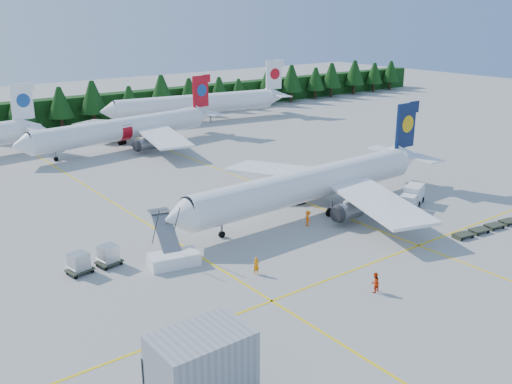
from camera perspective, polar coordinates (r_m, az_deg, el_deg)
ground at (r=62.48m, az=8.19°, el=-4.91°), size 320.00×320.00×0.00m
taxi_stripe_a at (r=70.27m, az=-11.82°, el=-2.51°), size 0.25×120.00×0.01m
taxi_stripe_b at (r=80.25m, az=1.11°, el=0.44°), size 0.25×120.00×0.01m
taxi_stripe_cross at (r=58.81m, az=12.36°, el=-6.64°), size 80.00×0.25×0.01m
treeline_hedge at (r=130.62m, az=-18.34°, el=7.66°), size 220.00×4.00×6.00m
terminal_building at (r=37.07m, az=-5.45°, el=-17.37°), size 6.00×4.00×5.20m
airliner_navy at (r=69.22m, az=4.82°, el=0.58°), size 40.33×33.18×11.73m
airliner_red at (r=104.88m, az=-13.57°, el=6.04°), size 39.81×32.57×11.60m
airliner_far_right at (r=128.60m, az=-6.50°, el=8.73°), size 43.28×10.11×12.63m
airstairs at (r=56.83m, az=-8.34°, el=-6.25°), size 5.24×7.12×4.35m
service_truck at (r=75.18m, az=15.33°, el=-0.44°), size 5.45×3.74×2.48m
dolly_train at (r=69.73m, az=22.07°, el=-3.29°), size 10.32×2.36×0.12m
uld_pair at (r=57.11m, az=-15.90°, el=-6.39°), size 5.52×2.18×1.76m
crew_a at (r=54.18m, az=0.04°, el=-7.40°), size 0.69×0.53×1.70m
crew_b at (r=51.99m, az=11.79°, el=-8.85°), size 0.95×0.76×1.87m
crew_c at (r=66.12m, az=5.22°, el=-2.65°), size 0.72×0.87×1.82m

